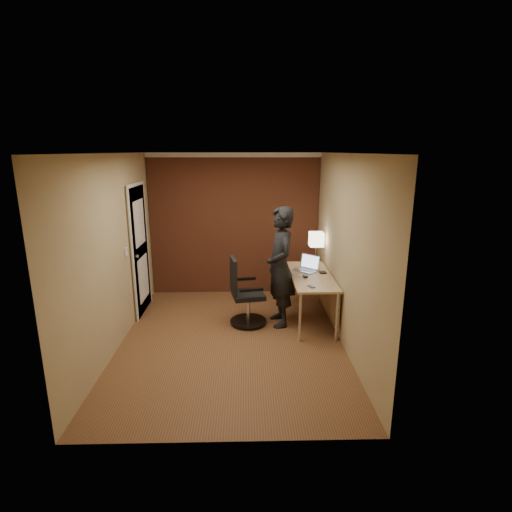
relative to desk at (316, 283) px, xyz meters
name	(u,v)px	position (x,y,z in m)	size (l,w,h in m)	color
room	(217,223)	(-1.53, 0.91, 0.77)	(4.00, 4.00, 4.00)	brown
desk	(316,283)	(0.00, 0.00, 0.00)	(0.60, 1.50, 0.73)	tan
desk_lamp	(316,240)	(0.08, 0.55, 0.55)	(0.22, 0.22, 0.54)	silver
laptop	(308,266)	(-0.09, 0.26, 0.19)	(0.42, 0.41, 0.23)	silver
mouse	(305,276)	(-0.18, -0.10, 0.14)	(0.06, 0.10, 0.03)	black
phone	(311,287)	(-0.16, -0.54, 0.13)	(0.06, 0.12, 0.01)	black
wallet	(323,272)	(0.12, 0.09, 0.14)	(0.09, 0.11, 0.02)	black
office_chair	(244,296)	(-1.08, -0.11, -0.16)	(0.55, 0.61, 1.01)	black
person	(280,267)	(-0.55, -0.10, 0.28)	(0.65, 0.42, 1.77)	black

